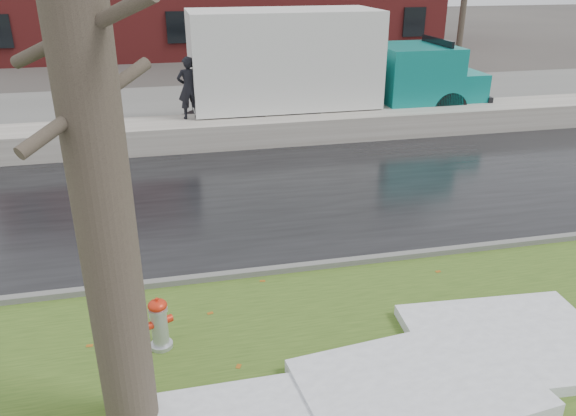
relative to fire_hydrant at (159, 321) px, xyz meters
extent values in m
plane|color=#47423D|center=(1.68, 0.63, -0.45)|extent=(120.00, 120.00, 0.00)
cube|color=#304A18|center=(1.68, -0.62, -0.43)|extent=(60.00, 4.50, 0.04)
cube|color=black|center=(1.68, 5.13, -0.44)|extent=(60.00, 7.00, 0.03)
cube|color=slate|center=(1.68, 13.63, -0.44)|extent=(60.00, 9.00, 0.03)
cube|color=slate|center=(1.68, 1.63, -0.38)|extent=(60.00, 0.15, 0.14)
cube|color=#B3AEA4|center=(1.68, 9.33, -0.08)|extent=(60.00, 1.60, 0.75)
cylinder|color=#ABAFB4|center=(0.00, 0.00, -0.08)|extent=(0.29, 0.29, 0.67)
ellipsoid|color=red|center=(0.00, 0.00, 0.25)|extent=(0.34, 0.34, 0.15)
cylinder|color=red|center=(0.00, 0.00, 0.34)|extent=(0.06, 0.06, 0.05)
cylinder|color=red|center=(-0.12, -0.06, -0.01)|extent=(0.13, 0.13, 0.10)
cylinder|color=red|center=(0.13, 0.05, -0.01)|extent=(0.13, 0.13, 0.10)
cylinder|color=#ABAFB4|center=(-0.05, 0.12, -0.01)|extent=(0.16, 0.14, 0.13)
cylinder|color=brown|center=(-0.33, -1.36, 3.17)|extent=(0.76, 0.76, 7.16)
cylinder|color=brown|center=(-0.33, -1.36, 3.88)|extent=(1.41, 1.26, 0.75)
cylinder|color=brown|center=(-0.33, -1.36, 3.27)|extent=(1.16, 1.12, 0.64)
cube|color=black|center=(5.39, 10.63, 0.23)|extent=(8.39, 1.08, 0.23)
cube|color=silver|center=(4.02, 10.62, 1.75)|extent=(5.67, 2.64, 2.83)
cube|color=#0D7B75|center=(8.37, 10.64, 1.12)|extent=(2.42, 2.52, 1.78)
cube|color=#0D7B75|center=(9.89, 10.65, 0.70)|extent=(1.27, 2.31, 0.94)
cube|color=black|center=(9.11, 10.64, 1.75)|extent=(0.09, 2.10, 0.94)
cube|color=black|center=(0.57, 10.61, -0.11)|extent=(1.80, 1.26, 0.70)
cylinder|color=black|center=(9.16, 9.54, 0.12)|extent=(1.15, 0.32, 1.15)
cylinder|color=black|center=(9.16, 11.74, 0.12)|extent=(1.15, 0.32, 1.15)
cylinder|color=black|center=(4.34, 9.52, 0.12)|extent=(1.15, 0.32, 1.15)
cylinder|color=black|center=(4.33, 11.72, 0.12)|extent=(1.15, 0.32, 1.15)
cylinder|color=black|center=(2.67, 9.52, 0.12)|extent=(1.15, 0.32, 1.15)
cylinder|color=black|center=(2.66, 11.72, 0.12)|extent=(1.15, 0.32, 1.15)
imported|color=black|center=(1.06, 9.62, 1.17)|extent=(0.70, 0.51, 1.76)
cube|color=white|center=(4.64, -1.06, -0.33)|extent=(2.73, 2.18, 0.16)
cube|color=white|center=(3.03, -1.61, -0.32)|extent=(2.98, 2.10, 0.18)
camera|label=1|loc=(0.31, -6.52, 4.41)|focal=35.00mm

